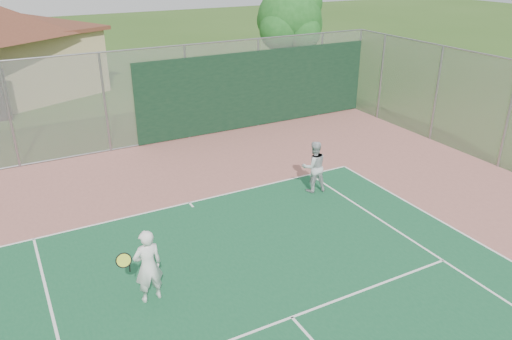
% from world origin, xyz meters
% --- Properties ---
extents(back_fence, '(20.08, 0.11, 3.53)m').
position_xyz_m(back_fence, '(2.11, 16.98, 1.67)').
color(back_fence, gray).
rests_on(back_fence, ground).
extents(side_fence_right, '(0.08, 9.00, 3.50)m').
position_xyz_m(side_fence_right, '(10.00, 12.50, 1.75)').
color(side_fence_right, gray).
rests_on(side_fence_right, ground).
extents(tree, '(3.74, 3.54, 5.22)m').
position_xyz_m(tree, '(9.32, 21.54, 3.43)').
color(tree, '#322212').
rests_on(tree, ground).
extents(player_white_front, '(0.99, 0.63, 1.61)m').
position_xyz_m(player_white_front, '(-2.26, 8.24, 0.82)').
color(player_white_front, silver).
rests_on(player_white_front, ground).
extents(player_grey_back, '(0.86, 0.73, 1.56)m').
position_xyz_m(player_grey_back, '(3.54, 10.88, 0.78)').
color(player_grey_back, '#B4B8BA').
rests_on(player_grey_back, ground).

